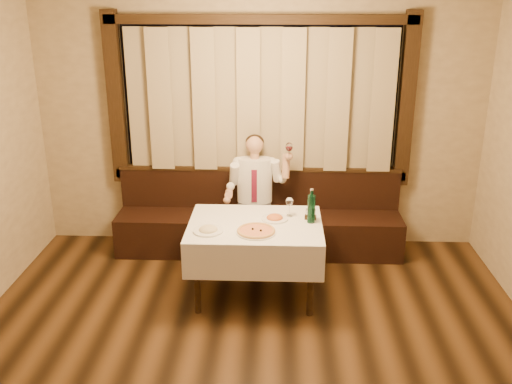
{
  "coord_description": "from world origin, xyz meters",
  "views": [
    {
      "loc": [
        0.21,
        -3.28,
        2.88
      ],
      "look_at": [
        0.0,
        1.9,
        1.0
      ],
      "focal_mm": 40.0,
      "sensor_mm": 36.0,
      "label": 1
    }
  ],
  "objects_px": {
    "pizza": "(256,231)",
    "pasta_cream": "(208,228)",
    "pasta_red": "(275,216)",
    "green_bottle": "(311,208)",
    "cruet_caddy": "(311,215)",
    "dining_table": "(255,233)",
    "banquette": "(259,224)",
    "seated_man": "(255,187)"
  },
  "relations": [
    {
      "from": "pizza",
      "to": "green_bottle",
      "type": "xyz_separation_m",
      "value": [
        0.51,
        0.27,
        0.13
      ]
    },
    {
      "from": "banquette",
      "to": "pizza",
      "type": "height_order",
      "value": "banquette"
    },
    {
      "from": "pasta_red",
      "to": "green_bottle",
      "type": "distance_m",
      "value": 0.37
    },
    {
      "from": "green_bottle",
      "to": "cruet_caddy",
      "type": "relative_size",
      "value": 2.79
    },
    {
      "from": "green_bottle",
      "to": "seated_man",
      "type": "bearing_deg",
      "value": 122.72
    },
    {
      "from": "banquette",
      "to": "pasta_cream",
      "type": "xyz_separation_m",
      "value": [
        -0.42,
        -1.24,
        0.48
      ]
    },
    {
      "from": "dining_table",
      "to": "pasta_cream",
      "type": "xyz_separation_m",
      "value": [
        -0.42,
        -0.21,
        0.14
      ]
    },
    {
      "from": "pizza",
      "to": "pasta_cream",
      "type": "bearing_deg",
      "value": 178.97
    },
    {
      "from": "dining_table",
      "to": "pasta_red",
      "type": "relative_size",
      "value": 4.92
    },
    {
      "from": "dining_table",
      "to": "seated_man",
      "type": "height_order",
      "value": "seated_man"
    },
    {
      "from": "dining_table",
      "to": "pizza",
      "type": "height_order",
      "value": "pizza"
    },
    {
      "from": "cruet_caddy",
      "to": "seated_man",
      "type": "height_order",
      "value": "seated_man"
    },
    {
      "from": "pasta_cream",
      "to": "cruet_caddy",
      "type": "relative_size",
      "value": 2.32
    },
    {
      "from": "seated_man",
      "to": "banquette",
      "type": "bearing_deg",
      "value": 65.03
    },
    {
      "from": "green_bottle",
      "to": "cruet_caddy",
      "type": "bearing_deg",
      "value": 90.0
    },
    {
      "from": "pizza",
      "to": "green_bottle",
      "type": "bearing_deg",
      "value": 27.44
    },
    {
      "from": "banquette",
      "to": "pasta_cream",
      "type": "bearing_deg",
      "value": -108.89
    },
    {
      "from": "pasta_cream",
      "to": "cruet_caddy",
      "type": "height_order",
      "value": "cruet_caddy"
    },
    {
      "from": "green_bottle",
      "to": "seated_man",
      "type": "height_order",
      "value": "seated_man"
    },
    {
      "from": "banquette",
      "to": "pasta_red",
      "type": "distance_m",
      "value": 1.06
    },
    {
      "from": "banquette",
      "to": "dining_table",
      "type": "relative_size",
      "value": 2.52
    },
    {
      "from": "banquette",
      "to": "cruet_caddy",
      "type": "bearing_deg",
      "value": -59.39
    },
    {
      "from": "banquette",
      "to": "pasta_red",
      "type": "height_order",
      "value": "banquette"
    },
    {
      "from": "pasta_red",
      "to": "green_bottle",
      "type": "height_order",
      "value": "green_bottle"
    },
    {
      "from": "green_bottle",
      "to": "banquette",
      "type": "bearing_deg",
      "value": 118.48
    },
    {
      "from": "dining_table",
      "to": "green_bottle",
      "type": "relative_size",
      "value": 3.77
    },
    {
      "from": "seated_man",
      "to": "pizza",
      "type": "bearing_deg",
      "value": -87.07
    },
    {
      "from": "pasta_cream",
      "to": "seated_man",
      "type": "xyz_separation_m",
      "value": [
        0.38,
        1.15,
        0.0
      ]
    },
    {
      "from": "dining_table",
      "to": "pasta_red",
      "type": "height_order",
      "value": "pasta_red"
    },
    {
      "from": "dining_table",
      "to": "pasta_cream",
      "type": "bearing_deg",
      "value": -153.39
    },
    {
      "from": "cruet_caddy",
      "to": "seated_man",
      "type": "relative_size",
      "value": 0.09
    },
    {
      "from": "green_bottle",
      "to": "cruet_caddy",
      "type": "xyz_separation_m",
      "value": [
        0.0,
        0.08,
        -0.1
      ]
    },
    {
      "from": "pasta_cream",
      "to": "cruet_caddy",
      "type": "distance_m",
      "value": 1.01
    },
    {
      "from": "dining_table",
      "to": "green_bottle",
      "type": "xyz_separation_m",
      "value": [
        0.53,
        0.05,
        0.25
      ]
    },
    {
      "from": "dining_table",
      "to": "green_bottle",
      "type": "distance_m",
      "value": 0.59
    },
    {
      "from": "pasta_red",
      "to": "green_bottle",
      "type": "xyz_separation_m",
      "value": [
        0.35,
        -0.06,
        0.11
      ]
    },
    {
      "from": "cruet_caddy",
      "to": "dining_table",
      "type": "bearing_deg",
      "value": -161.26
    },
    {
      "from": "pasta_cream",
      "to": "green_bottle",
      "type": "xyz_separation_m",
      "value": [
        0.95,
        0.26,
        0.1
      ]
    },
    {
      "from": "banquette",
      "to": "dining_table",
      "type": "bearing_deg",
      "value": -90.0
    },
    {
      "from": "pizza",
      "to": "pasta_red",
      "type": "distance_m",
      "value": 0.36
    },
    {
      "from": "pasta_red",
      "to": "cruet_caddy",
      "type": "xyz_separation_m",
      "value": [
        0.35,
        0.03,
        0.01
      ]
    },
    {
      "from": "pizza",
      "to": "pasta_cream",
      "type": "distance_m",
      "value": 0.44
    }
  ]
}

